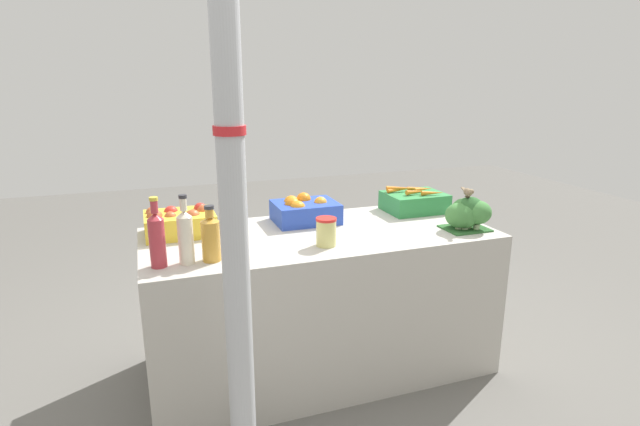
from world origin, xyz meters
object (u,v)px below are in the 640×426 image
at_px(juice_bottle_amber, 211,238).
at_px(sparrow_bird, 468,192).
at_px(orange_crate, 304,210).
at_px(support_pole, 230,145).
at_px(juice_bottle_ruby, 157,238).
at_px(apple_crate, 179,222).
at_px(carrot_crate, 414,201).
at_px(pickle_jar, 326,232).
at_px(juice_bottle_cloudy, 185,235).
at_px(broccoli_pile, 467,213).

height_order(juice_bottle_amber, sparrow_bird, juice_bottle_amber).
height_order(orange_crate, juice_bottle_amber, juice_bottle_amber).
bearing_deg(support_pole, juice_bottle_ruby, 118.81).
distance_m(apple_crate, sparrow_bird, 1.45).
distance_m(apple_crate, carrot_crate, 1.32).
distance_m(carrot_crate, pickle_jar, 0.81).
height_order(apple_crate, juice_bottle_amber, juice_bottle_amber).
height_order(support_pole, juice_bottle_cloudy, support_pole).
bearing_deg(juice_bottle_cloudy, juice_bottle_ruby, 180.00).
bearing_deg(juice_bottle_cloudy, broccoli_pile, 0.56).
bearing_deg(pickle_jar, apple_crate, 146.71).
xyz_separation_m(juice_bottle_ruby, juice_bottle_amber, (0.21, 0.00, -0.02)).
bearing_deg(broccoli_pile, support_pole, -160.22).
relative_size(carrot_crate, juice_bottle_ruby, 1.14).
bearing_deg(carrot_crate, sparrow_bird, -81.68).
relative_size(support_pole, juice_bottle_amber, 10.78).
bearing_deg(broccoli_pile, sparrow_bird, -173.35).
bearing_deg(apple_crate, broccoli_pile, -16.69).
bearing_deg(juice_bottle_amber, orange_crate, 37.92).
bearing_deg(support_pole, pickle_jar, 42.67).
xyz_separation_m(support_pole, pickle_jar, (0.50, 0.46, -0.48)).
xyz_separation_m(apple_crate, pickle_jar, (0.62, -0.41, 0.00)).
height_order(orange_crate, broccoli_pile, broccoli_pile).
distance_m(apple_crate, pickle_jar, 0.75).
bearing_deg(orange_crate, pickle_jar, -93.48).
relative_size(support_pole, pickle_jar, 19.58).
bearing_deg(sparrow_bird, orange_crate, -106.21).
height_order(broccoli_pile, juice_bottle_cloudy, juice_bottle_cloudy).
bearing_deg(carrot_crate, support_pole, -144.02).
height_order(orange_crate, carrot_crate, same).
bearing_deg(carrot_crate, pickle_jar, -149.64).
bearing_deg(support_pole, broccoli_pile, 19.78).
height_order(apple_crate, juice_bottle_cloudy, juice_bottle_cloudy).
xyz_separation_m(broccoli_pile, juice_bottle_amber, (-1.29, -0.01, 0.02)).
distance_m(juice_bottle_ruby, juice_bottle_amber, 0.22).
xyz_separation_m(support_pole, orange_crate, (0.52, 0.87, -0.48)).
xyz_separation_m(juice_bottle_ruby, sparrow_bird, (1.50, 0.01, 0.07)).
distance_m(carrot_crate, broccoli_pile, 0.42).
distance_m(support_pole, juice_bottle_cloudy, 0.62).
relative_size(juice_bottle_ruby, juice_bottle_amber, 1.22).
height_order(orange_crate, juice_bottle_ruby, juice_bottle_ruby).
bearing_deg(pickle_jar, juice_bottle_cloudy, -178.21).
bearing_deg(sparrow_bird, broccoli_pile, 110.04).
relative_size(orange_crate, sparrow_bird, 2.48).
xyz_separation_m(orange_crate, juice_bottle_amber, (-0.55, -0.43, 0.04)).
bearing_deg(pickle_jar, support_pole, -137.33).
bearing_deg(pickle_jar, carrot_crate, 30.36).
height_order(broccoli_pile, juice_bottle_amber, juice_bottle_amber).
distance_m(apple_crate, broccoli_pile, 1.45).
height_order(support_pole, apple_crate, support_pole).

